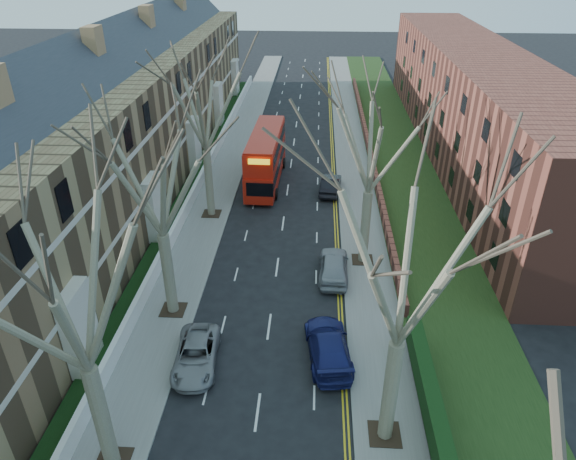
# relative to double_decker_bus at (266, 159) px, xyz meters

# --- Properties ---
(pavement_left) EXTENTS (3.00, 102.00, 0.12)m
(pavement_left) POSITION_rel_double_decker_bus_xyz_m (-4.01, 4.41, -2.13)
(pavement_left) COLOR slate
(pavement_left) RESTS_ON ground
(pavement_right) EXTENTS (3.00, 102.00, 0.12)m
(pavement_right) POSITION_rel_double_decker_bus_xyz_m (7.99, 4.41, -2.13)
(pavement_right) COLOR slate
(pavement_right) RESTS_ON ground
(terrace_left) EXTENTS (9.70, 78.00, 13.60)m
(terrace_left) POSITION_rel_double_decker_bus_xyz_m (-11.65, -3.59, 3.34)
(terrace_left) COLOR brown
(terrace_left) RESTS_ON ground
(flats_right) EXTENTS (13.97, 54.00, 10.00)m
(flats_right) POSITION_rel_double_decker_bus_xyz_m (19.45, 8.41, 2.79)
(flats_right) COLOR brown
(flats_right) RESTS_ON ground
(front_wall_left) EXTENTS (0.30, 78.00, 1.00)m
(front_wall_left) POSITION_rel_double_decker_bus_xyz_m (-5.66, -3.59, -1.57)
(front_wall_left) COLOR white
(front_wall_left) RESTS_ON ground
(grass_verge_right) EXTENTS (6.00, 102.00, 0.06)m
(grass_verge_right) POSITION_rel_double_decker_bus_xyz_m (12.49, 4.41, -2.04)
(grass_verge_right) COLOR #1D3413
(grass_verge_right) RESTS_ON ground
(tree_left_mid) EXTENTS (10.50, 10.50, 14.71)m
(tree_left_mid) POSITION_rel_double_decker_bus_xyz_m (-3.71, -28.59, 7.37)
(tree_left_mid) COLOR #645D48
(tree_left_mid) RESTS_ON ground
(tree_left_far) EXTENTS (10.15, 10.15, 14.22)m
(tree_left_far) POSITION_rel_double_decker_bus_xyz_m (-3.71, -18.59, 7.05)
(tree_left_far) COLOR #645D48
(tree_left_far) RESTS_ON ground
(tree_left_dist) EXTENTS (10.50, 10.50, 14.71)m
(tree_left_dist) POSITION_rel_double_decker_bus_xyz_m (-3.71, -6.59, 7.37)
(tree_left_dist) COLOR #645D48
(tree_left_dist) RESTS_ON ground
(tree_right_mid) EXTENTS (10.50, 10.50, 14.71)m
(tree_right_mid) POSITION_rel_double_decker_bus_xyz_m (7.69, -26.59, 7.37)
(tree_right_mid) COLOR #645D48
(tree_right_mid) RESTS_ON ground
(tree_right_far) EXTENTS (10.15, 10.15, 14.22)m
(tree_right_far) POSITION_rel_double_decker_bus_xyz_m (7.69, -12.59, 7.05)
(tree_right_far) COLOR #645D48
(tree_right_far) RESTS_ON ground
(double_decker_bus) EXTENTS (2.94, 10.69, 4.45)m
(double_decker_bus) POSITION_rel_double_decker_bus_xyz_m (0.00, 0.00, 0.00)
(double_decker_bus) COLOR #B3190C
(double_decker_bus) RESTS_ON ground
(car_left_far) EXTENTS (2.42, 4.70, 1.27)m
(car_left_far) POSITION_rel_double_decker_bus_xyz_m (-1.43, -22.73, -1.55)
(car_left_far) COLOR gray
(car_left_far) RESTS_ON ground
(car_right_near) EXTENTS (2.75, 5.39, 1.50)m
(car_right_near) POSITION_rel_double_decker_bus_xyz_m (5.27, -21.80, -1.44)
(car_right_near) COLOR navy
(car_right_near) RESTS_ON ground
(car_right_mid) EXTENTS (1.99, 4.67, 1.58)m
(car_right_mid) POSITION_rel_double_decker_bus_xyz_m (5.69, -14.42, -1.40)
(car_right_mid) COLOR gray
(car_right_mid) RESTS_ON ground
(car_right_far) EXTENTS (2.01, 4.44, 1.41)m
(car_right_far) POSITION_rel_double_decker_bus_xyz_m (5.68, -1.85, -1.48)
(car_right_far) COLOR black
(car_right_far) RESTS_ON ground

